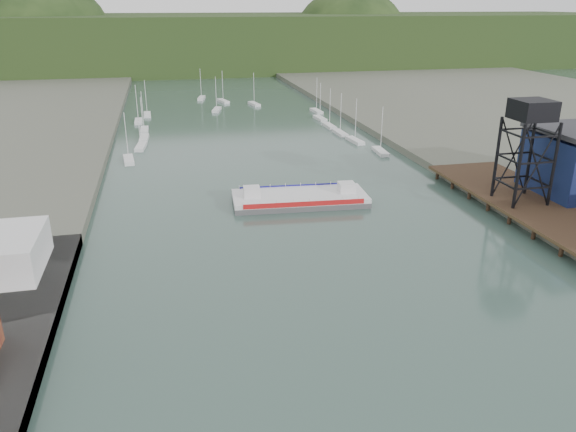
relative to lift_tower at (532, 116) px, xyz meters
name	(u,v)px	position (x,y,z in m)	size (l,w,h in m)	color
lift_tower	(532,116)	(0.00, 0.00, 0.00)	(6.50, 6.50, 16.00)	black
marina_sailboats	(236,123)	(-34.92, 80.46, -15.30)	(57.71, 92.65, 0.90)	silver
distant_hills	(188,45)	(-38.98, 243.35, -5.27)	(500.00, 120.00, 80.00)	black
chain_ferry	(300,198)	(-33.15, 12.20, -14.72)	(23.02, 10.54, 3.23)	#4C4C4F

